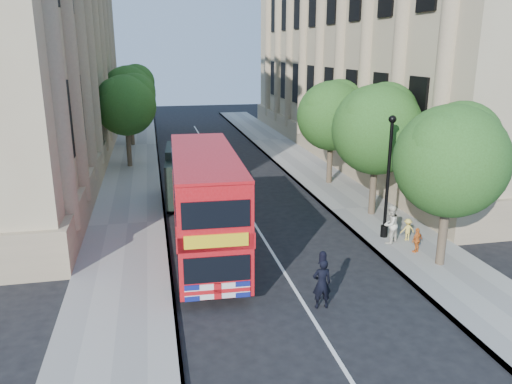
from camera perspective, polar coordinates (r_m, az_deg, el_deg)
ground at (r=15.27m, az=6.99°, el=-14.91°), size 120.00×120.00×0.00m
pavement_right at (r=25.75m, az=12.00°, el=-1.85°), size 3.50×80.00×0.12m
pavement_left at (r=23.68m, az=-14.45°, el=-3.61°), size 3.50×80.00×0.12m
building_right at (r=40.67m, az=15.42°, el=17.18°), size 12.00×38.00×18.00m
tree_right_near at (r=18.84m, az=21.49°, el=3.99°), size 4.00×4.00×6.08m
tree_right_mid at (r=23.96m, az=13.74°, el=7.49°), size 4.20×4.20×6.37m
tree_right_far at (r=29.45m, az=8.70°, el=9.03°), size 4.00×4.00×6.15m
tree_left_far at (r=34.57m, az=-14.62°, el=9.94°), size 4.00×4.00×6.30m
tree_left_back at (r=42.51m, az=-14.24°, el=11.38°), size 4.20×4.20×6.65m
lamp_post at (r=21.30m, az=14.82°, el=1.06°), size 0.32×0.32×5.16m
double_decker_bus at (r=19.06m, az=-5.80°, el=-1.10°), size 2.65×8.82×4.04m
box_van at (r=26.35m, az=-7.92°, el=1.80°), size 2.40×5.15×2.87m
police_constable at (r=15.84m, az=7.53°, el=-10.34°), size 0.61×0.41×1.64m
woman_pedestrian at (r=21.13m, az=15.09°, el=-3.58°), size 0.99×0.93×1.61m
child_a at (r=20.57m, az=17.92°, el=-5.26°), size 0.64×0.48×1.01m
child_b at (r=21.74m, az=16.93°, el=-4.12°), size 0.62×0.37×0.93m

